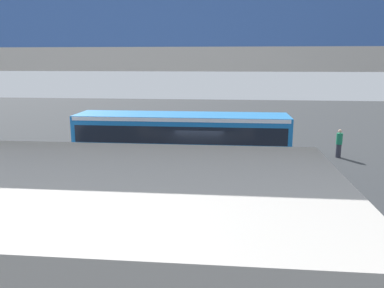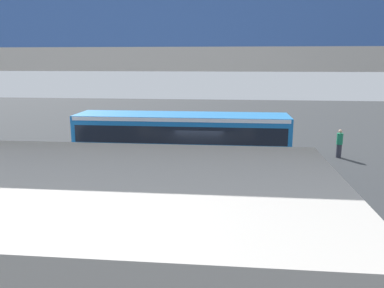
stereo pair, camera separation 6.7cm
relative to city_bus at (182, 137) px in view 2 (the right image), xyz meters
The scene contains 9 objects.
ground 2.21m from the city_bus, 154.03° to the left, with size 80.00×80.00×0.00m, color #2D3033.
city_bus is the anchor object (origin of this frame).
pedestrian 10.29m from the city_bus, 157.90° to the right, with size 0.38×0.38×1.79m.
traffic_sign 3.41m from the city_bus, 91.00° to the right, with size 0.08×0.60×2.80m.
lane_dash_leftmost 7.81m from the city_bus, 158.35° to the right, with size 2.00×0.20×0.01m, color silver.
lane_dash_left 4.54m from the city_bus, 137.43° to the right, with size 2.00×0.20×0.01m, color silver.
lane_dash_centre 3.50m from the city_bus, 71.12° to the right, with size 2.00×0.20×0.01m, color silver.
lane_dash_right 5.99m from the city_bus, 29.43° to the right, with size 2.00×0.20×0.01m, color silver.
pedestrian_overpass 11.68m from the city_bus, 95.40° to the left, with size 27.24×2.60×7.38m.
Camera 2 is at (-1.58, 19.90, 6.01)m, focal length 35.83 mm.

